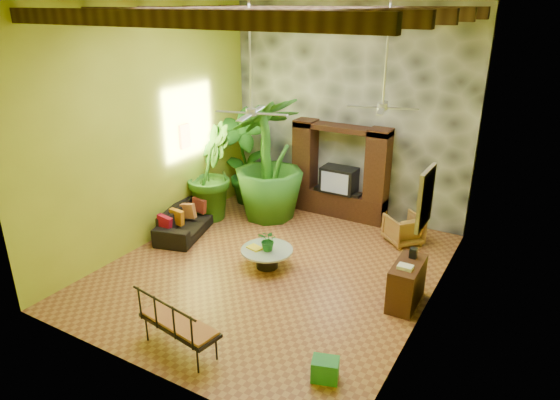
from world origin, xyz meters
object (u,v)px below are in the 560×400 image
Objects in this scene: ceiling_fan_front at (251,100)px; iron_bench at (175,322)px; coffee_table at (267,255)px; side_console at (406,284)px; tall_plant_b at (210,172)px; tall_plant_a at (243,157)px; green_bin at (325,369)px; entertainment_center at (339,178)px; tall_plant_c at (269,159)px; sofa at (189,219)px; wicker_armchair at (404,229)px; ceiling_fan_back at (383,95)px.

ceiling_fan_front reaches higher than iron_bench.
iron_bench is (0.27, -2.56, -2.86)m from ceiling_fan_front.
side_console is at bearing 2.49° from coffee_table.
coffee_table is (2.51, -1.48, -0.90)m from tall_plant_b.
green_bin is at bearing -46.52° from tall_plant_a.
tall_plant_c is (-1.42, -0.99, 0.52)m from entertainment_center.
sofa is 0.70× the size of tall_plant_c.
wicker_armchair is 0.31× the size of tall_plant_b.
sofa is at bearing -26.65° from wicker_armchair.
tall_plant_c is 2.86× the size of coffee_table.
tall_plant_c is (-3.30, -0.26, 1.16)m from wicker_armchair.
tall_plant_a reaches higher than coffee_table.
ceiling_fan_front reaches higher than tall_plant_b.
side_console is (5.13, -2.54, -0.84)m from tall_plant_a.
tall_plant_a is 2.38× the size of coffee_table.
green_bin is at bearing 24.46° from iron_bench.
ceiling_fan_back is at bearing 41.63° from ceiling_fan_front.
ceiling_fan_front is at bearing -171.82° from side_console.
ceiling_fan_front reaches higher than entertainment_center.
ceiling_fan_front is at bearing -100.04° from coffee_table.
ceiling_fan_back is 1.87× the size of side_console.
ceiling_fan_front is at bearing -64.49° from tall_plant_c.
wicker_armchair is at bearing 4.48° from tall_plant_c.
ceiling_fan_front is 3.41m from tall_plant_c.
sofa is 1.46× the size of iron_bench.
sofa is 0.91× the size of tall_plant_b.
ceiling_fan_front reaches higher than tall_plant_c.
ceiling_fan_front reaches higher than sofa.
entertainment_center is 1.04× the size of tall_plant_b.
side_console is (2.65, -3.05, -0.57)m from entertainment_center.
ceiling_fan_front and ceiling_fan_back have the same top height.
tall_plant_c is at bearing -45.15° from wicker_armchair.
entertainment_center reaches higher than iron_bench.
tall_plant_b is 1.46m from tall_plant_c.
ceiling_fan_back is 4.83m from tall_plant_a.
iron_bench is at bearing -86.02° from coffee_table.
wicker_armchair is at bearing 106.75° from side_console.
entertainment_center is 4.08m from side_console.
tall_plant_c reaches higher than tall_plant_a.
wicker_armchair reaches higher than green_bin.
wicker_armchair is (1.89, -0.73, -0.64)m from entertainment_center.
coffee_table is (0.06, 0.36, -3.15)m from ceiling_fan_front.
wicker_armchair is at bearing 80.27° from iron_bench.
wicker_armchair is at bearing -21.16° from entertainment_center.
tall_plant_b is 5.22m from iron_bench.
ceiling_fan_front is (-0.20, -3.54, 2.44)m from entertainment_center.
ceiling_fan_front is at bearing 3.75° from wicker_armchair.
wicker_armchair is at bearing 94.35° from green_bin.
tall_plant_a is 1.07× the size of tall_plant_b.
ceiling_fan_front reaches higher than tall_plant_a.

